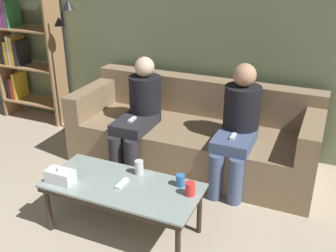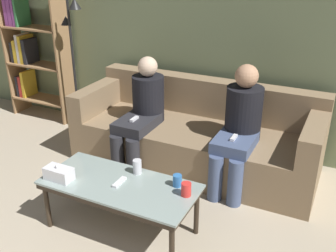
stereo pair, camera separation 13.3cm
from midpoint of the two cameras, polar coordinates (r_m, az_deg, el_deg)
name	(u,v)px [view 1 (the left image)]	position (r m, az deg, el deg)	size (l,w,h in m)	color
wall_back	(214,29)	(4.23, 5.80, 13.83)	(12.00, 0.06, 2.60)	#707F5B
couch	(194,135)	(4.05, 2.82, -1.39)	(2.45, 0.93, 0.83)	#897051
coffee_table	(122,189)	(3.05, -7.89, -9.07)	(1.20, 0.54, 0.43)	#8C9E99
cup_near_left	(190,189)	(2.86, 1.88, -9.11)	(0.07, 0.07, 0.10)	red
cup_near_right	(180,180)	(2.96, 0.51, -7.90)	(0.07, 0.07, 0.09)	#3372BF
cup_far_center	(139,167)	(3.12, -5.43, -6.01)	(0.07, 0.07, 0.12)	silver
tissue_box	(60,176)	(3.14, -16.56, -6.96)	(0.22, 0.12, 0.13)	white
game_remote	(122,183)	(3.03, -7.95, -8.25)	(0.04, 0.15, 0.02)	white
bookshelf	(22,47)	(5.38, -21.11, 10.62)	(0.88, 0.32, 1.87)	#9E754C
standing_lamp	(68,53)	(4.74, -15.15, 10.12)	(0.31, 0.26, 1.58)	black
seated_person_left_end	(140,110)	(3.93, -5.09, 2.28)	(0.32, 0.71, 1.10)	#28282D
seated_person_mid_left	(238,123)	(3.61, 9.11, 0.39)	(0.33, 0.67, 1.15)	#47567A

